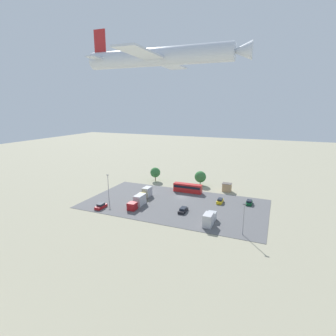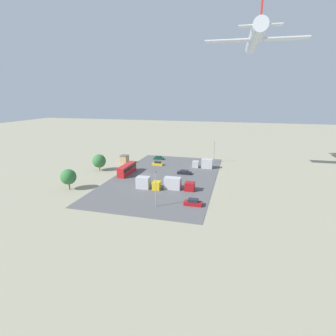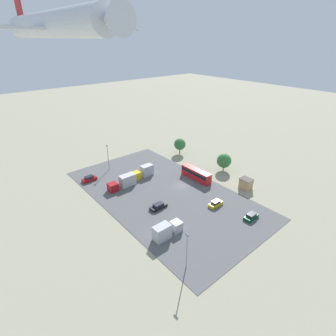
{
  "view_description": "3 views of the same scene",
  "coord_description": "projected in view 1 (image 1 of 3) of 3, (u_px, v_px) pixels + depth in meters",
  "views": [
    {
      "loc": [
        -30.88,
        86.26,
        32.38
      ],
      "look_at": [
        -2.99,
        20.08,
        15.71
      ],
      "focal_mm": 28.0,
      "sensor_mm": 36.0,
      "label": 1
    },
    {
      "loc": [
        80.96,
        29.97,
        26.52
      ],
      "look_at": [
        5.49,
        9.77,
        4.88
      ],
      "focal_mm": 28.0,
      "sensor_mm": 36.0,
      "label": 2
    },
    {
      "loc": [
        -51.02,
        48.18,
        41.01
      ],
      "look_at": [
        2.14,
        3.38,
        6.26
      ],
      "focal_mm": 28.0,
      "sensor_mm": 36.0,
      "label": 3
    }
  ],
  "objects": [
    {
      "name": "parked_truck_0",
      "position": [
        146.0,
        193.0,
        96.03
      ],
      "size": [
        2.46,
        7.2,
        3.48
      ],
      "color": "gold",
      "rests_on": "ground"
    },
    {
      "name": "bus",
      "position": [
        188.0,
        188.0,
        101.82
      ],
      "size": [
        11.1,
        2.51,
        3.35
      ],
      "rotation": [
        0.0,
        0.0,
        1.57
      ],
      "color": "red",
      "rests_on": "ground"
    },
    {
      "name": "tree_apron_mid",
      "position": [
        155.0,
        172.0,
        117.48
      ],
      "size": [
        4.49,
        4.49,
        6.12
      ],
      "color": "brown",
      "rests_on": "ground"
    },
    {
      "name": "parked_car_3",
      "position": [
        101.0,
        206.0,
        85.85
      ],
      "size": [
        1.99,
        4.5,
        1.65
      ],
      "color": "maroon",
      "rests_on": "ground"
    },
    {
      "name": "airplane",
      "position": [
        163.0,
        56.0,
        54.49
      ],
      "size": [
        35.25,
        28.93,
        8.5
      ],
      "rotation": [
        0.0,
        0.0,
        1.6
      ],
      "color": "silver"
    },
    {
      "name": "parked_car_2",
      "position": [
        183.0,
        210.0,
        82.81
      ],
      "size": [
        1.93,
        4.79,
        1.45
      ],
      "rotation": [
        0.0,
        0.0,
        3.14
      ],
      "color": "black",
      "rests_on": "ground"
    },
    {
      "name": "light_pole_lot_edge",
      "position": [
        244.0,
        218.0,
        67.07
      ],
      "size": [
        0.9,
        0.28,
        8.47
      ],
      "color": "gray",
      "rests_on": "ground"
    },
    {
      "name": "parking_lot_surface",
      "position": [
        174.0,
        204.0,
        89.93
      ],
      "size": [
        61.01,
        33.59,
        0.08
      ],
      "color": "#565659",
      "rests_on": "ground"
    },
    {
      "name": "parked_car_0",
      "position": [
        249.0,
        203.0,
        89.3
      ],
      "size": [
        1.94,
        4.11,
        1.46
      ],
      "color": "#0C4723",
      "rests_on": "ground"
    },
    {
      "name": "ground_plane",
      "position": [
        182.0,
        197.0,
        96.43
      ],
      "size": [
        400.0,
        400.0,
        0.0
      ],
      "primitive_type": "plane",
      "color": "gray"
    },
    {
      "name": "parked_truck_1",
      "position": [
        209.0,
        219.0,
        73.98
      ],
      "size": [
        2.41,
        7.46,
        3.52
      ],
      "rotation": [
        0.0,
        0.0,
        3.14
      ],
      "color": "#ADB2B7",
      "rests_on": "ground"
    },
    {
      "name": "parked_car_1",
      "position": [
        220.0,
        201.0,
        90.64
      ],
      "size": [
        1.76,
        4.16,
        1.57
      ],
      "color": "gold",
      "rests_on": "ground"
    },
    {
      "name": "light_pole_lot_centre",
      "position": [
        108.0,
        186.0,
        93.91
      ],
      "size": [
        0.9,
        0.28,
        8.96
      ],
      "color": "gray",
      "rests_on": "ground"
    },
    {
      "name": "tree_near_shed",
      "position": [
        200.0,
        177.0,
        111.21
      ],
      "size": [
        4.87,
        4.87,
        6.02
      ],
      "color": "brown",
      "rests_on": "ground"
    },
    {
      "name": "shed_building",
      "position": [
        227.0,
        187.0,
        103.07
      ],
      "size": [
        3.57,
        2.88,
        3.29
      ],
      "color": "tan",
      "rests_on": "ground"
    },
    {
      "name": "parked_truck_2",
      "position": [
        138.0,
        201.0,
        87.51
      ],
      "size": [
        2.58,
        8.84,
        3.48
      ],
      "color": "maroon",
      "rests_on": "ground"
    }
  ]
}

